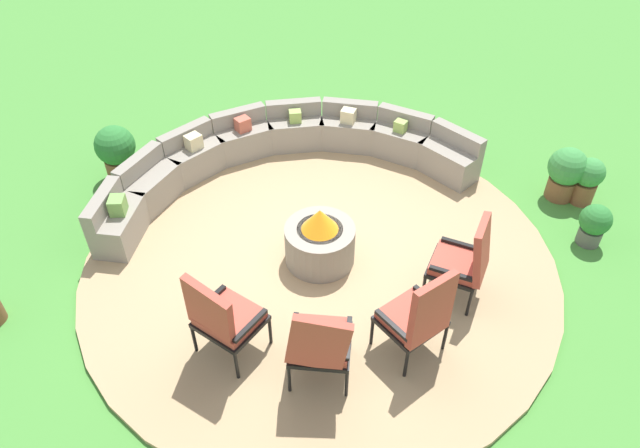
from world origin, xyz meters
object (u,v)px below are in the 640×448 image
Objects in this scene: potted_plant_2 at (588,179)px; potted_plant_3 at (116,151)px; lounge_chair_back_right at (465,259)px; curved_stone_bench at (279,155)px; lounge_chair_back_left at (419,315)px; potted_plant_4 at (594,224)px; potted_plant_0 at (566,172)px; lounge_chair_front_left at (222,316)px; fire_pit at (320,241)px; lounge_chair_front_right at (320,343)px.

potted_plant_3 is (-6.44, 0.50, 0.07)m from potted_plant_2.
lounge_chair_back_right is 5.00m from potted_plant_3.
lounge_chair_back_left is at bearing -63.45° from curved_stone_bench.
potted_plant_3 is 1.45× the size of potted_plant_4.
lounge_chair_back_left reaches higher than potted_plant_0.
potted_plant_2 is (2.59, 2.59, -0.26)m from lounge_chair_back_left.
lounge_chair_back_right is (2.53, 0.83, -0.02)m from lounge_chair_front_left.
potted_plant_0 is at bearing -18.85° from lounge_chair_back_right.
lounge_chair_back_left is 1.70× the size of potted_plant_2.
potted_plant_3 is (-2.26, -0.09, 0.11)m from curved_stone_bench.
lounge_chair_front_left is at bearing -147.40° from potted_plant_0.
lounge_chair_back_left is 1.52× the size of potted_plant_0.
lounge_chair_back_right reaches higher than fire_pit.
lounge_chair_front_right is 4.47m from potted_plant_0.
potted_plant_4 is at bearing -2.02° from lounge_chair_back_left.
lounge_chair_back_right is 1.34× the size of potted_plant_3.
lounge_chair_front_left is 1.01× the size of lounge_chair_back_left.
lounge_chair_back_left is (0.97, 0.32, 0.03)m from lounge_chair_front_right.
fire_pit reaches higher than curved_stone_bench.
lounge_chair_front_left reaches higher than fire_pit.
lounge_chair_back_left is 2.04× the size of potted_plant_4.
lounge_chair_back_right reaches higher than potted_plant_0.
potted_plant_0 is at bearing -6.98° from curved_stone_bench.
curved_stone_bench is at bearing 78.48° from lounge_chair_back_left.
lounge_chair_front_right is at bearing -80.03° from curved_stone_bench.
potted_plant_4 is (6.26, -1.33, -0.15)m from potted_plant_3.
curved_stone_bench is 7.32× the size of potted_plant_2.
curved_stone_bench is 3.94m from potted_plant_0.
curved_stone_bench is at bearing 66.15° from lounge_chair_back_right.
lounge_chair_front_right is 1.45× the size of potted_plant_0.
curved_stone_bench is 6.06× the size of potted_plant_3.
curved_stone_bench is 4.53× the size of lounge_chair_front_right.
lounge_chair_back_right is at bearing 52.60° from lounge_chair_front_left.
potted_plant_4 is at bearing -101.96° from potted_plant_2.
potted_plant_0 is 0.29m from potted_plant_2.
lounge_chair_front_right is 1.02m from lounge_chair_back_left.
fire_pit is 3.42m from potted_plant_4.
curved_stone_bench is at bearing 2.19° from potted_plant_3.
potted_plant_2 is at bearing 44.33° from lounge_chair_front_right.
potted_plant_2 is at bearing 6.90° from lounge_chair_back_left.
fire_pit is 3.78m from potted_plant_2.
lounge_chair_front_right reaches higher than potted_plant_3.
fire_pit is at bearing -158.14° from potted_plant_0.
lounge_chair_front_right is at bearing -89.60° from fire_pit.
lounge_chair_front_right is at bearing -148.53° from potted_plant_4.
lounge_chair_back_left reaches higher than potted_plant_3.
lounge_chair_front_right is 1.62× the size of potted_plant_2.
curved_stone_bench is at bearing 160.55° from potted_plant_4.
potted_plant_3 is (-2.87, 1.72, 0.09)m from fire_pit.
potted_plant_3 is (-4.45, 2.28, -0.17)m from lounge_chair_back_right.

